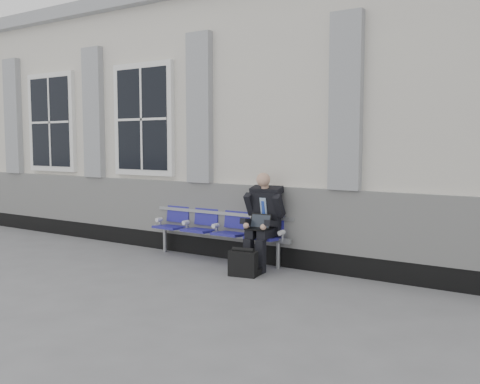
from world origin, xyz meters
The scene contains 5 objects.
ground centered at (0.00, 0.00, 0.00)m, with size 70.00×70.00×0.00m, color slate.
station_building centered at (-0.02, 3.47, 2.22)m, with size 14.40×4.40×4.49m.
bench centered at (2.04, 1.32, 0.55)m, with size 2.60×0.47×0.91m.
businessman centered at (2.95, 1.19, 0.77)m, with size 0.58×0.78×1.41m.
briefcase centered at (2.96, 0.63, 0.19)m, with size 0.42×0.24×0.40m.
Camera 1 is at (6.93, -5.45, 1.85)m, focal length 40.00 mm.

